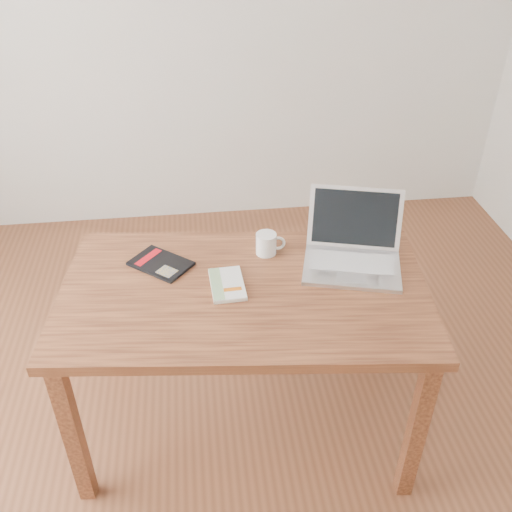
{
  "coord_description": "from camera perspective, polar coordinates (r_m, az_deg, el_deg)",
  "views": [
    {
      "loc": [
        -0.02,
        -1.46,
        2.04
      ],
      "look_at": [
        0.18,
        0.22,
        0.85
      ],
      "focal_mm": 40.0,
      "sensor_mm": 36.0,
      "label": 1
    }
  ],
  "objects": [
    {
      "name": "desk",
      "position": [
        2.13,
        -1.14,
        -5.19
      ],
      "size": [
        1.42,
        0.9,
        0.75
      ],
      "rotation": [
        0.0,
        0.0,
        -0.11
      ],
      "color": "brown",
      "rests_on": "ground"
    },
    {
      "name": "coffee_mug",
      "position": [
        2.24,
        1.1,
        1.28
      ],
      "size": [
        0.12,
        0.08,
        0.09
      ],
      "rotation": [
        0.0,
        0.0,
        -0.05
      ],
      "color": "white",
      "rests_on": "desk"
    },
    {
      "name": "room",
      "position": [
        1.61,
        -8.01,
        9.67
      ],
      "size": [
        4.04,
        4.04,
        2.7
      ],
      "color": "brown",
      "rests_on": "ground"
    },
    {
      "name": "black_guidebook",
      "position": [
        2.22,
        -9.51,
        -0.75
      ],
      "size": [
        0.27,
        0.26,
        0.01
      ],
      "rotation": [
        0.0,
        0.0,
        0.88
      ],
      "color": "black",
      "rests_on": "desk"
    },
    {
      "name": "laptop",
      "position": [
        2.22,
        9.66,
        0.63
      ],
      "size": [
        0.44,
        0.43,
        0.24
      ],
      "rotation": [
        0.0,
        0.0,
        -0.26
      ],
      "color": "silver",
      "rests_on": "desk"
    },
    {
      "name": "white_guidebook",
      "position": [
        2.09,
        -2.9,
        -2.85
      ],
      "size": [
        0.13,
        0.2,
        0.02
      ],
      "rotation": [
        0.0,
        0.0,
        0.05
      ],
      "color": "silver",
      "rests_on": "desk"
    }
  ]
}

